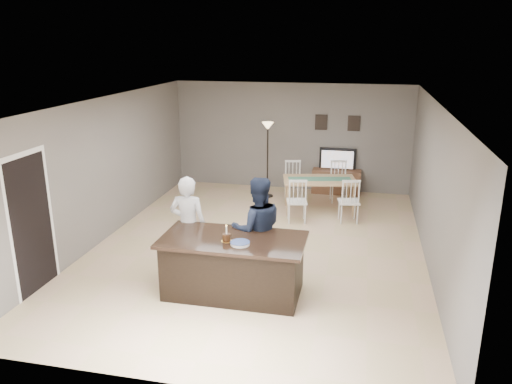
% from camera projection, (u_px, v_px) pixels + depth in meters
% --- Properties ---
extents(floor, '(8.00, 8.00, 0.00)m').
position_uv_depth(floor, '(258.00, 247.00, 9.33)').
color(floor, tan).
rests_on(floor, ground).
extents(room_shell, '(8.00, 8.00, 8.00)m').
position_uv_depth(room_shell, '(258.00, 160.00, 8.84)').
color(room_shell, slate).
rests_on(room_shell, floor).
extents(kitchen_island, '(2.15, 1.10, 0.90)m').
position_uv_depth(kitchen_island, '(233.00, 266.00, 7.52)').
color(kitchen_island, black).
rests_on(kitchen_island, floor).
extents(tv_console, '(1.20, 0.40, 0.60)m').
position_uv_depth(tv_console, '(336.00, 182.00, 12.52)').
color(tv_console, brown).
rests_on(tv_console, floor).
extents(television, '(0.91, 0.12, 0.53)m').
position_uv_depth(television, '(337.00, 159.00, 12.42)').
color(television, black).
rests_on(television, tv_console).
extents(tv_screen_glow, '(0.78, 0.00, 0.78)m').
position_uv_depth(tv_screen_glow, '(337.00, 160.00, 12.35)').
color(tv_screen_glow, orange).
rests_on(tv_screen_glow, tv_console).
extents(picture_frames, '(1.10, 0.02, 0.38)m').
position_uv_depth(picture_frames, '(337.00, 123.00, 12.30)').
color(picture_frames, black).
rests_on(picture_frames, room_shell).
extents(doorway, '(0.00, 2.10, 2.65)m').
position_uv_depth(doorway, '(30.00, 212.00, 7.43)').
color(doorway, black).
rests_on(doorway, floor).
extents(woman, '(0.62, 0.43, 1.65)m').
position_uv_depth(woman, '(188.00, 225.00, 8.11)').
color(woman, silver).
rests_on(woman, floor).
extents(man, '(1.00, 0.89, 1.71)m').
position_uv_depth(man, '(257.00, 229.00, 7.87)').
color(man, '#182036').
rests_on(man, floor).
extents(birthday_cake, '(0.16, 0.16, 0.25)m').
position_uv_depth(birthday_cake, '(227.00, 237.00, 7.27)').
color(birthday_cake, gold).
rests_on(birthday_cake, kitchen_island).
extents(plate_stack, '(0.28, 0.28, 0.04)m').
position_uv_depth(plate_stack, '(240.00, 243.00, 7.15)').
color(plate_stack, white).
rests_on(plate_stack, kitchen_island).
extents(dining_table, '(1.84, 2.06, 0.97)m').
position_uv_depth(dining_table, '(319.00, 185.00, 11.13)').
color(dining_table, tan).
rests_on(dining_table, floor).
extents(floor_lamp, '(0.28, 0.28, 1.84)m').
position_uv_depth(floor_lamp, '(268.00, 139.00, 11.93)').
color(floor_lamp, black).
rests_on(floor_lamp, floor).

